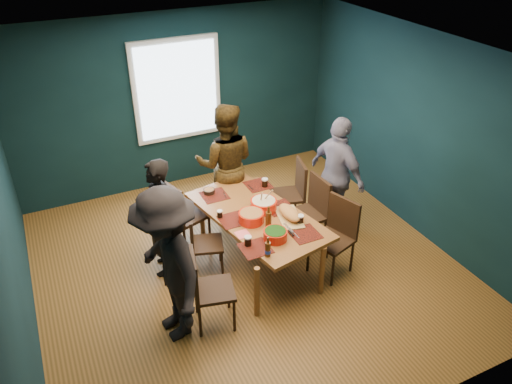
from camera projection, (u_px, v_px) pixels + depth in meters
room at (236, 162)px, 5.86m from camera, size 5.01×5.01×2.71m
dining_table at (257, 218)px, 6.13m from camera, size 1.30×2.05×0.72m
chair_left_far at (180, 211)px, 6.35m from camera, size 0.59×0.59×1.04m
chair_left_mid at (200, 239)px, 6.03m from camera, size 0.48×0.48×0.85m
chair_left_near at (205, 285)px, 5.25m from camera, size 0.51×0.51×0.95m
chair_right_far at (293, 189)px, 6.92m from camera, size 0.53×0.53×0.96m
chair_right_mid at (312, 207)px, 6.49m from camera, size 0.47×0.47×0.98m
chair_right_near at (337, 231)px, 6.04m from camera, size 0.57×0.57×0.99m
person_far_left at (159, 218)px, 5.94m from camera, size 0.48×0.63×1.53m
person_back at (225, 164)px, 6.88m from camera, size 1.05×0.95×1.75m
person_right at (337, 175)px, 6.73m from camera, size 0.55×1.02×1.64m
person_near_left at (168, 266)px, 4.99m from camera, size 0.76×1.20×1.77m
bowl_salad at (251, 217)px, 5.92m from camera, size 0.31×0.31×0.13m
bowl_dumpling at (264, 204)px, 6.14m from camera, size 0.33×0.33×0.30m
bowl_herbs at (275, 235)px, 5.61m from camera, size 0.27×0.27×0.12m
cutting_board at (289, 214)px, 5.97m from camera, size 0.36×0.65×0.14m
small_bowl at (209, 191)px, 6.49m from camera, size 0.15×0.15×0.06m
beer_bottle_a at (268, 249)px, 5.34m from camera, size 0.07×0.07×0.25m
beer_bottle_b at (269, 219)px, 5.80m from camera, size 0.07×0.07×0.28m
cola_glass_a at (248, 241)px, 5.52m from camera, size 0.08×0.08×0.12m
cola_glass_b at (300, 219)px, 5.88m from camera, size 0.08×0.08×0.11m
cola_glass_c at (265, 182)px, 6.62m from camera, size 0.08×0.08×0.12m
cola_glass_d at (220, 214)px, 6.00m from camera, size 0.07×0.07×0.10m
napkin_a at (278, 205)px, 6.26m from camera, size 0.17×0.17×0.00m
napkin_b at (243, 234)px, 5.73m from camera, size 0.16×0.16×0.00m
napkin_c at (310, 237)px, 5.67m from camera, size 0.16×0.16×0.00m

